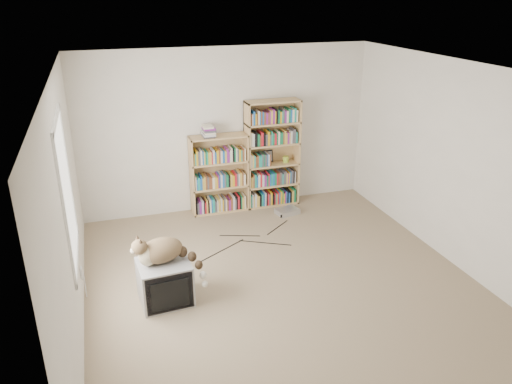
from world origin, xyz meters
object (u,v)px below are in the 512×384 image
object	(u,v)px
bookcase_tall	(272,156)
bookcase_short	(219,177)
crt_tv	(165,282)
cat	(167,254)
dvd_player	(287,211)

from	to	relation	value
bookcase_tall	bookcase_short	bearing A→B (deg)	179.84
crt_tv	cat	bearing A→B (deg)	5.10
crt_tv	bookcase_tall	xyz separation A→B (m)	(2.04, 2.23, 0.57)
cat	dvd_player	xyz separation A→B (m)	(2.10, 1.77, -0.54)
cat	bookcase_short	distance (m)	2.50
crt_tv	bookcase_short	xyz separation A→B (m)	(1.18, 2.24, 0.31)
crt_tv	bookcase_tall	world-z (taller)	bookcase_tall
bookcase_tall	crt_tv	bearing A→B (deg)	-132.43
dvd_player	bookcase_tall	bearing A→B (deg)	89.90
crt_tv	dvd_player	world-z (taller)	crt_tv
cat	dvd_player	distance (m)	2.79
crt_tv	bookcase_short	size ratio (longest dim) A/B	0.48
bookcase_tall	dvd_player	size ratio (longest dim) A/B	5.01
bookcase_tall	bookcase_short	distance (m)	0.90
bookcase_short	dvd_player	world-z (taller)	bookcase_short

